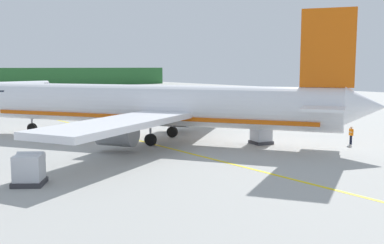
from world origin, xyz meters
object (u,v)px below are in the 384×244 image
object	(u,v)px
airliner_foreground	(153,106)
crew_marshaller	(54,133)
crew_loader_left	(351,134)
cargo_container_near	(29,170)
cargo_container_mid	(261,133)

from	to	relation	value
airliner_foreground	crew_marshaller	xyz separation A→B (m)	(-8.23, 4.18, -2.41)
crew_loader_left	cargo_container_near	bearing A→B (deg)	172.94
airliner_foreground	cargo_container_mid	distance (m)	10.57
cargo_container_mid	crew_marshaller	world-z (taller)	cargo_container_mid
cargo_container_near	crew_loader_left	bearing A→B (deg)	-7.06
cargo_container_near	crew_marshaller	distance (m)	14.97
cargo_container_mid	crew_loader_left	size ratio (longest dim) A/B	1.28
crew_marshaller	crew_loader_left	world-z (taller)	crew_marshaller
crew_loader_left	cargo_container_mid	bearing A→B (deg)	141.04
cargo_container_near	crew_loader_left	distance (m)	28.44
cargo_container_near	airliner_foreground	bearing A→B (deg)	32.14
airliner_foreground	cargo_container_mid	size ratio (longest dim) A/B	17.35
airliner_foreground	cargo_container_near	bearing A→B (deg)	-147.86
cargo_container_mid	crew_loader_left	world-z (taller)	cargo_container_mid
cargo_container_near	crew_loader_left	xyz separation A→B (m)	(28.23, -3.49, 0.04)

